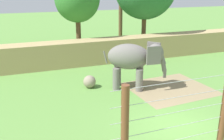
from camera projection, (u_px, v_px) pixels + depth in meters
The scene contains 6 objects.
ground_plane at pixel (178, 127), 12.66m from camera, with size 120.00×120.00×0.00m, color #609342.
dirt_patch at pixel (170, 88), 17.33m from camera, with size 5.08×4.51×0.01m, color #937F5B.
embankment_wall at pixel (99, 51), 22.93m from camera, with size 36.00×1.80×2.03m, color tan.
elephant at pixel (133, 59), 16.78m from camera, with size 3.69×2.82×3.01m.
enrichment_ball at pixel (90, 82), 17.38m from camera, with size 0.82×0.82×0.82m, color gray.
cable_fence at pixel (222, 116), 9.91m from camera, with size 8.85×0.26×3.56m.
Camera 1 is at (-7.01, -9.34, 6.43)m, focal length 42.61 mm.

